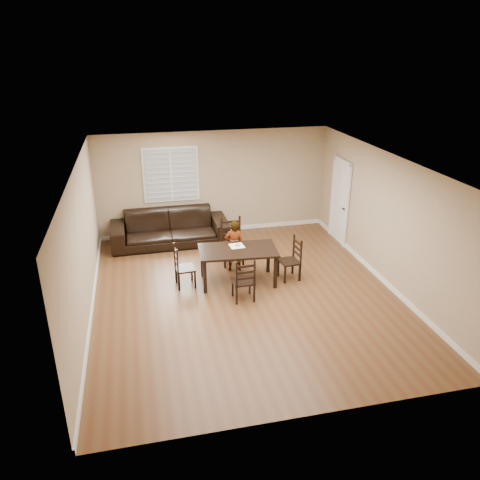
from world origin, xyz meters
name	(u,v)px	position (x,y,z in m)	size (l,w,h in m)	color
ground	(245,293)	(0.00, 0.00, 0.00)	(7.00, 7.00, 0.00)	brown
room	(245,206)	(0.04, 0.18, 1.81)	(6.04, 7.04, 2.72)	tan
dining_table	(238,253)	(-0.02, 0.52, 0.67)	(1.68, 1.03, 0.75)	black
chair_near	(231,242)	(0.05, 1.56, 0.49)	(0.50, 0.47, 1.08)	black
chair_far	(245,283)	(-0.08, -0.32, 0.41)	(0.42, 0.40, 0.91)	black
chair_left	(180,268)	(-1.24, 0.60, 0.42)	(0.41, 0.44, 0.92)	black
chair_right	(294,260)	(1.19, 0.45, 0.42)	(0.43, 0.46, 0.93)	black
child	(234,246)	(0.02, 1.11, 0.59)	(0.43, 0.28, 1.17)	gray
napkin	(237,246)	(-0.01, 0.70, 0.76)	(0.29, 0.29, 0.00)	white
donut	(238,245)	(0.01, 0.70, 0.78)	(0.11, 0.11, 0.04)	#BC8143
sofa	(170,228)	(-1.25, 2.92, 0.42)	(2.88, 1.13, 0.84)	black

